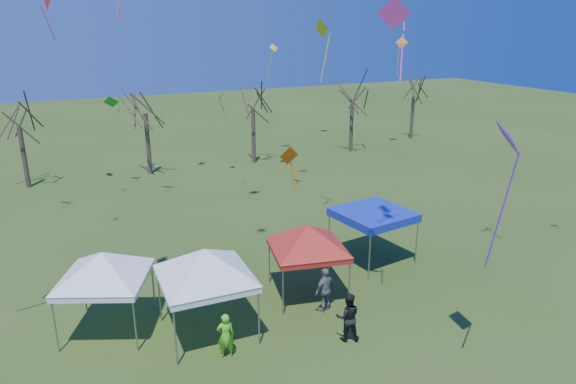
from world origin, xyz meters
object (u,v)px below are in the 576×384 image
object	(u,v)px
tree_2	(143,90)
tree_3	(253,88)
tent_white_mid	(204,255)
tent_white_west	(102,258)
tree_1	(15,104)
person_grey	(325,290)
tree_4	(353,83)
person_green	(226,335)
tree_5	(415,80)
tent_red	(308,230)
person_dark	(348,317)
tent_blue	(373,215)

from	to	relation	value
tree_2	tree_3	bearing A→B (deg)	-2.27
tree_3	tent_white_mid	world-z (taller)	tree_3
tree_3	tent_white_west	bearing A→B (deg)	-124.58
tree_1	tent_white_mid	xyz separation A→B (m)	(6.09, -22.68, -2.63)
person_grey	tree_4	bearing A→B (deg)	-141.84
tree_3	person_green	xyz separation A→B (m)	(-10.58, -23.73, -5.26)
tree_2	tree_5	bearing A→B (deg)	3.70
tent_red	person_dark	world-z (taller)	tent_red
tent_white_mid	tent_red	xyz separation A→B (m)	(4.63, 0.94, -0.23)
person_dark	tent_red	bearing A→B (deg)	-70.23
tree_2	tree_4	size ratio (longest dim) A/B	1.04
tree_1	tree_5	size ratio (longest dim) A/B	1.01
tree_4	person_green	distance (m)	31.38
tree_5	tent_red	distance (m)	33.31
tree_1	tree_5	world-z (taller)	tree_1
tent_blue	person_dark	world-z (taller)	tent_blue
tree_2	tent_white_mid	world-z (taller)	tree_2
tree_5	person_grey	xyz separation A→B (m)	(-23.75, -24.63, -4.79)
tree_5	tent_red	world-z (taller)	tree_5
tree_3	person_green	distance (m)	26.50
tree_1	person_dark	xyz separation A→B (m)	(10.50, -25.28, -4.87)
tent_white_west	person_grey	distance (m)	8.50
tree_1	person_grey	world-z (taller)	tree_1
tree_2	tent_red	bearing A→B (deg)	-83.85
tent_white_mid	person_grey	size ratio (longest dim) A/B	2.37
tent_white_west	person_green	xyz separation A→B (m)	(3.40, -3.44, -2.13)
tree_4	person_dark	world-z (taller)	tree_4
tree_4	tree_3	bearing A→B (deg)	179.74
tree_4	tent_white_mid	world-z (taller)	tree_4
tent_white_west	tent_white_mid	distance (m)	3.74
person_dark	person_grey	xyz separation A→B (m)	(0.24, 2.07, 0.02)
tent_white_mid	tent_white_west	bearing A→B (deg)	151.18
tent_red	person_grey	distance (m)	2.47
tent_blue	person_dark	size ratio (longest dim) A/B	1.93
person_dark	tent_white_west	bearing A→B (deg)	-6.55
tree_3	tent_white_mid	distance (m)	24.71
tent_white_west	person_grey	world-z (taller)	tent_white_west
tree_3	tent_red	world-z (taller)	tree_3
tree_3	person_dark	xyz separation A→B (m)	(-6.30, -24.67, -5.16)
tent_blue	person_dark	bearing A→B (deg)	-131.41
tree_5	tent_blue	world-z (taller)	tree_5
tree_1	tent_red	distance (m)	24.41
tree_2	tent_white_west	distance (m)	21.62
tree_2	tent_blue	bearing A→B (deg)	-71.29
person_dark	person_green	world-z (taller)	person_dark
tent_white_mid	person_dark	size ratio (longest dim) A/B	2.41
person_green	tree_4	bearing A→B (deg)	-117.40
tree_2	tent_red	size ratio (longest dim) A/B	2.03
tent_red	tent_white_west	bearing A→B (deg)	173.77
tree_4	person_grey	world-z (taller)	tree_4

